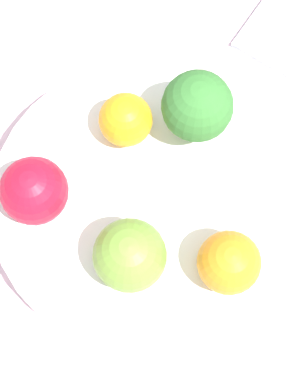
% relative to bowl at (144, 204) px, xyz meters
% --- Properties ---
extents(ground_plane, '(6.00, 6.00, 0.00)m').
position_rel_bowl_xyz_m(ground_plane, '(0.00, 0.00, -0.04)').
color(ground_plane, gray).
extents(table_surface, '(1.20, 1.20, 0.02)m').
position_rel_bowl_xyz_m(table_surface, '(0.00, 0.00, -0.03)').
color(table_surface, silver).
rests_on(table_surface, ground_plane).
extents(bowl, '(0.25, 0.25, 0.04)m').
position_rel_bowl_xyz_m(bowl, '(0.00, 0.00, 0.00)').
color(bowl, white).
rests_on(bowl, table_surface).
extents(broccoli, '(0.06, 0.06, 0.07)m').
position_rel_bowl_xyz_m(broccoli, '(-0.01, 0.07, 0.06)').
color(broccoli, '#99C17A').
rests_on(broccoli, bowl).
extents(apple_red, '(0.05, 0.05, 0.05)m').
position_rel_bowl_xyz_m(apple_red, '(-0.06, -0.06, 0.05)').
color(apple_red, '#B7142D').
rests_on(apple_red, bowl).
extents(apple_green, '(0.06, 0.06, 0.06)m').
position_rel_bowl_xyz_m(apple_green, '(0.03, -0.05, 0.05)').
color(apple_green, olive).
rests_on(apple_green, bowl).
extents(orange_front, '(0.04, 0.04, 0.04)m').
position_rel_bowl_xyz_m(orange_front, '(-0.05, 0.03, 0.04)').
color(orange_front, orange).
rests_on(orange_front, bowl).
extents(orange_back, '(0.05, 0.05, 0.05)m').
position_rel_bowl_xyz_m(orange_back, '(0.09, -0.01, 0.05)').
color(orange_back, orange).
rests_on(orange_back, bowl).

